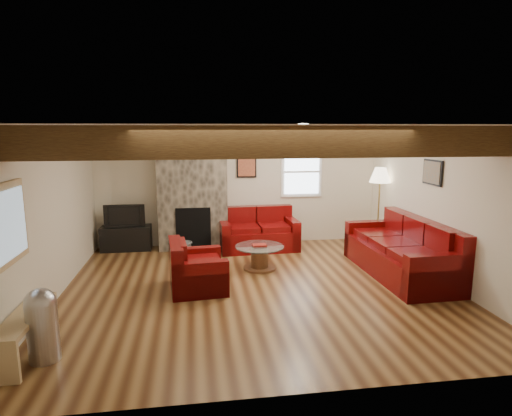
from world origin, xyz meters
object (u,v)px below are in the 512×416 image
(armchair_red, at_px, (198,265))
(loveseat, at_px, (258,229))
(sofa_three, at_px, (400,247))
(coffee_table, at_px, (260,257))
(floor_lamp, at_px, (380,180))
(tv_cabinet, at_px, (126,238))
(television, at_px, (125,215))

(armchair_red, bearing_deg, loveseat, -36.27)
(sofa_three, height_order, coffee_table, sofa_three)
(loveseat, distance_m, floor_lamp, 2.69)
(armchair_red, bearing_deg, coffee_table, -58.78)
(loveseat, bearing_deg, floor_lamp, -9.04)
(coffee_table, bearing_deg, sofa_three, -15.03)
(loveseat, xyz_separation_m, tv_cabinet, (-2.70, 0.30, -0.17))
(coffee_table, bearing_deg, television, 147.65)
(loveseat, xyz_separation_m, floor_lamp, (2.47, -0.30, 1.02))
(sofa_three, relative_size, tv_cabinet, 2.46)
(television, bearing_deg, sofa_three, -24.63)
(coffee_table, xyz_separation_m, television, (-2.53, 1.60, 0.52))
(coffee_table, bearing_deg, armchair_red, -143.43)
(tv_cabinet, bearing_deg, sofa_three, -24.63)
(sofa_three, height_order, tv_cabinet, sofa_three)
(tv_cabinet, height_order, television, television)
(sofa_three, xyz_separation_m, television, (-4.85, 2.22, 0.26))
(television, bearing_deg, loveseat, -6.35)
(armchair_red, height_order, tv_cabinet, armchair_red)
(sofa_three, xyz_separation_m, armchair_red, (-3.42, -0.19, -0.09))
(loveseat, distance_m, armchair_red, 2.46)
(armchair_red, distance_m, floor_lamp, 4.29)
(armchair_red, distance_m, coffee_table, 1.38)
(sofa_three, bearing_deg, armchair_red, -88.11)
(sofa_three, bearing_deg, coffee_table, -106.31)
(armchair_red, xyz_separation_m, tv_cabinet, (-1.43, 2.41, -0.13))
(sofa_three, distance_m, coffee_table, 2.42)
(coffee_table, height_order, television, television)
(loveseat, height_order, coffee_table, loveseat)
(television, bearing_deg, armchair_red, -59.35)
(sofa_three, relative_size, armchair_red, 2.59)
(loveseat, bearing_deg, armchair_red, -123.17)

